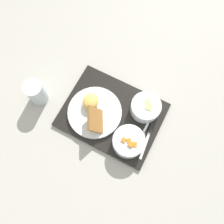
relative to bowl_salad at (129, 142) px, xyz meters
The scene contains 8 objects.
ground_plane 0.14m from the bowl_salad, 42.71° to the right, with size 4.00×4.00×0.00m, color #ADA89E.
serving_tray 0.14m from the bowl_salad, 42.71° to the right, with size 0.43×0.35×0.01m.
bowl_salad is the anchor object (origin of this frame).
bowl_soup 0.15m from the bowl_salad, 97.95° to the right, with size 0.12×0.12×0.06m.
plate_main 0.19m from the bowl_salad, 23.78° to the right, with size 0.22×0.22×0.08m.
knife 0.12m from the bowl_salad, 126.62° to the right, with size 0.02×0.20×0.01m.
spoon 0.09m from the bowl_salad, 122.11° to the right, with size 0.05×0.16×0.01m.
glass_water 0.42m from the bowl_salad, ahead, with size 0.08×0.08×0.11m.
Camera 1 is at (-0.09, 0.27, 0.94)m, focal length 38.00 mm.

